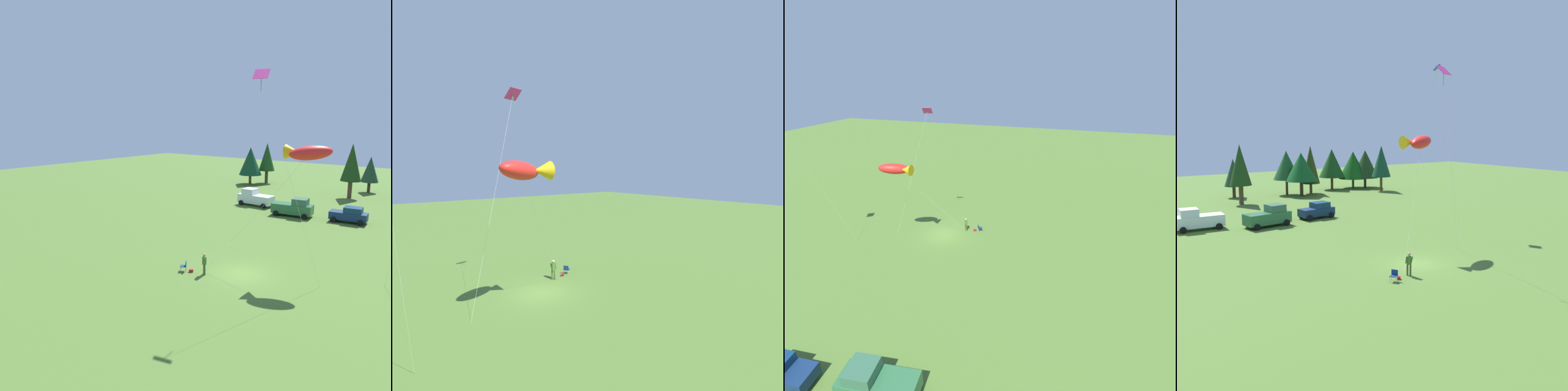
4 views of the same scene
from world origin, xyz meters
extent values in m
plane|color=#4D6F2C|center=(0.00, 0.00, 0.00)|extent=(160.00, 160.00, 0.00)
cylinder|color=#415429|center=(-2.20, -1.97, 0.42)|extent=(0.14, 0.14, 0.85)
cylinder|color=#415429|center=(-2.37, -1.83, 0.42)|extent=(0.14, 0.14, 0.85)
cylinder|color=#3F6A26|center=(-2.29, -1.90, 1.16)|extent=(0.48, 0.48, 0.62)
sphere|color=tan|center=(-2.29, -1.90, 1.62)|extent=(0.24, 0.24, 0.24)
cylinder|color=#3F6A26|center=(-2.17, -2.08, 1.19)|extent=(0.21, 0.20, 0.56)
cylinder|color=#3F6A26|center=(-2.48, -1.82, 1.19)|extent=(0.17, 0.17, 0.56)
cube|color=navy|center=(-4.04, -2.38, 0.42)|extent=(0.67, 0.67, 0.04)
cube|color=navy|center=(-3.86, -2.26, 0.62)|extent=(0.30, 0.42, 0.40)
cylinder|color=#A5A8AD|center=(-4.10, -2.67, 0.21)|extent=(0.03, 0.03, 0.42)
cylinder|color=#A5A8AD|center=(-4.33, -2.32, 0.21)|extent=(0.03, 0.03, 0.42)
cylinder|color=#A5A8AD|center=(-3.75, -2.43, 0.21)|extent=(0.03, 0.03, 0.42)
cylinder|color=#A5A8AD|center=(-3.99, -2.09, 0.21)|extent=(0.03, 0.03, 0.42)
cube|color=red|center=(-3.42, -2.15, 0.11)|extent=(0.38, 0.38, 0.22)
cube|color=silver|center=(-11.22, 22.51, 0.94)|extent=(5.07, 2.18, 1.20)
cube|color=silver|center=(-12.22, 22.55, 1.94)|extent=(1.87, 1.91, 0.80)
cylinder|color=black|center=(-13.06, 21.49, 0.34)|extent=(0.69, 0.25, 0.68)
cylinder|color=black|center=(-12.98, 23.67, 0.34)|extent=(0.69, 0.25, 0.68)
cylinder|color=black|center=(-9.46, 21.36, 0.34)|extent=(0.69, 0.25, 0.68)
cylinder|color=black|center=(-9.38, 23.54, 0.34)|extent=(0.69, 0.25, 0.68)
cube|color=#2C643B|center=(-4.62, 19.98, 0.94)|extent=(5.23, 2.68, 1.20)
cube|color=#315E43|center=(-3.63, 20.12, 1.94)|extent=(2.04, 2.07, 0.80)
cylinder|color=black|center=(-3.00, 21.32, 0.34)|extent=(0.70, 0.31, 0.68)
cylinder|color=black|center=(-2.69, 19.16, 0.34)|extent=(0.70, 0.31, 0.68)
cylinder|color=black|center=(-6.56, 20.81, 0.34)|extent=(0.70, 0.31, 0.68)
cylinder|color=black|center=(-6.25, 18.65, 0.34)|extent=(0.70, 0.31, 0.68)
cube|color=#132A4E|center=(1.96, 21.12, 0.79)|extent=(4.36, 2.20, 0.90)
cube|color=navy|center=(2.46, 21.17, 1.56)|extent=(2.15, 1.84, 0.65)
cylinder|color=black|center=(3.36, 22.25, 0.34)|extent=(0.70, 0.29, 0.68)
cylinder|color=black|center=(3.56, 20.28, 0.34)|extent=(0.70, 0.29, 0.68)
cylinder|color=black|center=(0.35, 21.96, 0.34)|extent=(0.70, 0.29, 0.68)
cylinder|color=black|center=(0.55, 19.98, 0.34)|extent=(0.70, 0.29, 0.68)
cylinder|color=#544019|center=(-21.12, 38.14, 0.90)|extent=(0.50, 0.50, 1.79)
cone|color=#113E24|center=(-21.12, 38.14, 4.38)|extent=(4.24, 4.24, 5.18)
cylinder|color=#483C2A|center=(-19.35, 41.33, 1.21)|extent=(0.60, 0.60, 2.41)
cone|color=#1B4319|center=(-19.35, 41.33, 5.04)|extent=(3.04, 3.04, 5.25)
cylinder|color=#503929|center=(-2.24, 36.03, 1.35)|extent=(0.64, 0.64, 2.70)
cone|color=#1A3B14|center=(-2.24, 36.03, 5.58)|extent=(3.06, 3.06, 5.76)
cylinder|color=#422E20|center=(-1.11, 42.94, 0.88)|extent=(0.49, 0.49, 1.76)
cone|color=#1E3E27|center=(-1.11, 42.94, 3.89)|extent=(2.82, 2.82, 4.25)
ellipsoid|color=red|center=(3.54, 3.86, 9.49)|extent=(3.59, 2.67, 1.44)
cone|color=gold|center=(2.07, 3.86, 9.49)|extent=(1.14, 1.18, 1.18)
sphere|color=yellow|center=(4.44, 4.22, 9.62)|extent=(0.29, 0.29, 0.29)
cylinder|color=silver|center=(0.49, 1.12, 4.75)|extent=(6.13, 5.49, 9.49)
cylinder|color=#4C3823|center=(-2.57, -1.62, 0.00)|extent=(0.04, 0.04, 0.01)
cube|color=#D62E91|center=(1.65, -0.87, 15.02)|extent=(1.20, 1.02, 0.71)
cylinder|color=green|center=(1.65, -0.87, 14.39)|extent=(0.04, 0.04, 1.04)
cylinder|color=silver|center=(3.73, 0.21, 7.51)|extent=(4.17, 2.18, 15.02)
cylinder|color=#4C3823|center=(5.80, 1.30, 0.00)|extent=(0.04, 0.04, 0.01)
cylinder|color=#4C3823|center=(9.44, 4.53, 0.00)|extent=(0.04, 0.04, 0.01)
camera|label=1|loc=(14.49, -24.64, 11.97)|focal=35.00mm
camera|label=2|loc=(11.54, 20.16, 9.50)|focal=28.00mm
camera|label=3|loc=(-14.67, 30.50, 19.18)|focal=28.00mm
camera|label=4|loc=(-22.59, -27.15, 10.76)|focal=42.00mm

